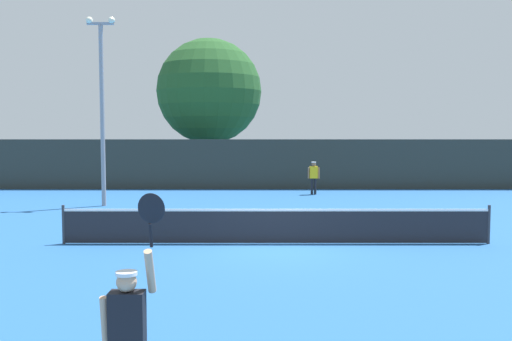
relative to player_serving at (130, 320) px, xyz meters
name	(u,v)px	position (x,y,z in m)	size (l,w,h in m)	color
ground_plane	(277,244)	(1.94, 9.18, -1.05)	(120.00, 120.00, 0.00)	#235693
tennis_net	(277,225)	(1.94, 9.18, -0.54)	(11.76, 0.08, 1.07)	#232328
perimeter_fence	(267,164)	(1.94, 23.49, 0.27)	(37.23, 0.12, 2.65)	#2D332D
player_serving	(130,320)	(0.00, 0.00, 0.00)	(0.68, 0.39, 2.43)	black
player_receiving	(315,175)	(4.19, 20.97, -0.08)	(0.57, 0.24, 1.60)	yellow
tennis_ball	(318,225)	(3.35, 11.97, -1.02)	(0.07, 0.07, 0.07)	#CCE033
light_pole	(103,99)	(-4.91, 16.88, 3.36)	(1.18, 0.28, 7.70)	gray
large_tree	(210,91)	(-1.47, 28.00, 4.43)	(6.35, 6.35, 8.67)	brown
parked_car_near	(221,167)	(-0.96, 30.10, -0.28)	(2.43, 4.41, 1.69)	red
parked_car_mid	(414,164)	(12.22, 32.30, -0.28)	(2.43, 4.41, 1.69)	navy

